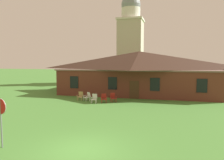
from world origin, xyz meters
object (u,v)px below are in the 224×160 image
Objects in this scene: stop_sign at (1,113)px; lawn_chair_by_porch at (80,96)px; lawn_chair_near_door at (87,96)px; lawn_chair_middle at (104,98)px; lawn_chair_left_end at (94,98)px; lawn_chair_right_end at (113,97)px.

stop_sign is 2.63× the size of lawn_chair_by_porch.
lawn_chair_near_door is 2.17m from lawn_chair_middle.
lawn_chair_near_door is at bearing 139.50° from lawn_chair_left_end.
lawn_chair_middle is 1.10m from lawn_chair_right_end.
lawn_chair_left_end is 1.00× the size of lawn_chair_middle.
lawn_chair_by_porch and lawn_chair_right_end have the same top height.
lawn_chair_near_door is at bearing -10.70° from lawn_chair_by_porch.
lawn_chair_middle is (2.09, -0.58, 0.00)m from lawn_chair_near_door.
lawn_chair_near_door is 1.00× the size of lawn_chair_left_end.
lawn_chair_left_end is 1.00× the size of lawn_chair_right_end.
lawn_chair_right_end is (0.80, 0.75, 0.00)m from lawn_chair_middle.
lawn_chair_by_porch is 0.94m from lawn_chair_near_door.
lawn_chair_by_porch is 1.00× the size of lawn_chair_right_end.
lawn_chair_middle is (3.02, -0.76, 0.00)m from lawn_chair_by_porch.
lawn_chair_left_end is at bearing -29.16° from lawn_chair_by_porch.
lawn_chair_near_door is at bearing 164.39° from lawn_chair_middle.
lawn_chair_middle and lawn_chair_right_end have the same top height.
lawn_chair_by_porch is 3.11m from lawn_chair_middle.
stop_sign reaches higher than lawn_chair_middle.
lawn_chair_right_end is at bearing 3.38° from lawn_chair_near_door.
lawn_chair_right_end is at bearing 80.52° from stop_sign.
lawn_chair_middle is at bearing 23.33° from lawn_chair_left_end.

